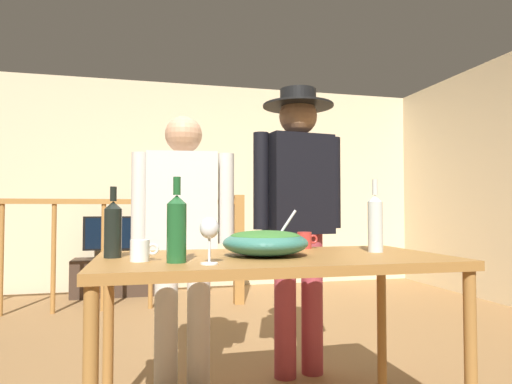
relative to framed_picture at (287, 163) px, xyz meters
name	(u,v)px	position (x,y,z in m)	size (l,w,h in m)	color
ground_plane	(247,375)	(-1.23, -3.05, -1.60)	(8.08, 8.08, 0.00)	olive
back_wall	(194,185)	(-1.23, 0.06, -0.30)	(6.08, 0.10, 2.59)	beige
framed_picture	(287,163)	(0.00, 0.00, 0.00)	(0.41, 0.03, 0.31)	tan
stair_railing	(129,239)	(-1.98, -1.09, -0.91)	(3.23, 0.10, 1.13)	#9E6B33
tv_console	(114,277)	(-2.18, -0.29, -1.39)	(0.90, 0.40, 0.42)	#38281E
flat_screen_tv	(114,234)	(-2.18, -0.32, -0.90)	(0.67, 0.12, 0.48)	black
serving_table	(274,273)	(-1.27, -3.79, -0.89)	(1.51, 0.77, 0.78)	#9E6B33
salad_bowl	(265,242)	(-1.31, -3.79, -0.75)	(0.37, 0.37, 0.20)	#337060
wine_glass	(209,230)	(-1.59, -4.02, -0.69)	(0.07, 0.07, 0.17)	silver
wine_bottle_dark	(113,228)	(-1.95, -3.70, -0.69)	(0.07, 0.07, 0.30)	black
wine_bottle_clear	(375,222)	(-0.76, -3.74, -0.67)	(0.07, 0.07, 0.35)	silver
wine_bottle_green	(177,227)	(-1.70, -3.94, -0.68)	(0.08, 0.08, 0.33)	#1E5628
mug_red	(305,240)	(-1.01, -3.48, -0.77)	(0.11, 0.08, 0.09)	#B7332D
mug_white	(141,250)	(-1.84, -3.86, -0.77)	(0.11, 0.07, 0.08)	white
person_standing_left	(183,227)	(-1.61, -3.13, -0.71)	(0.57, 0.27, 1.51)	beige
person_standing_right	(298,202)	(-0.93, -3.13, -0.57)	(0.57, 0.43, 1.71)	#9E3842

